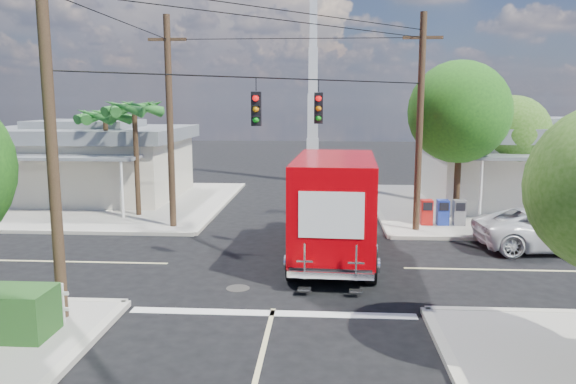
{
  "coord_description": "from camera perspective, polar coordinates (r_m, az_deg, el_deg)",
  "views": [
    {
      "loc": [
        1.32,
        -18.21,
        5.48
      ],
      "look_at": [
        0.0,
        2.0,
        2.2
      ],
      "focal_mm": 35.0,
      "sensor_mm": 36.0,
      "label": 1
    }
  ],
  "objects": [
    {
      "name": "ground",
      "position": [
        19.07,
        -0.4,
        -7.51
      ],
      "size": [
        120.0,
        120.0,
        0.0
      ],
      "primitive_type": "plane",
      "color": "black",
      "rests_on": "ground"
    },
    {
      "name": "tree_ne_front",
      "position": [
        25.66,
        17.14,
        7.2
      ],
      "size": [
        4.21,
        4.14,
        6.66
      ],
      "color": "#422D1C",
      "rests_on": "sidewalk_ne"
    },
    {
      "name": "utility_poles",
      "position": [
        20.04,
        -4.63,
        6.86
      ],
      "size": [
        12.0,
        10.68,
        9.0
      ],
      "color": "#473321",
      "rests_on": "ground"
    },
    {
      "name": "delivery_truck",
      "position": [
        19.79,
        4.81,
        -1.41
      ],
      "size": [
        3.07,
        8.54,
        3.64
      ],
      "color": "black",
      "rests_on": "ground"
    },
    {
      "name": "vending_boxes",
      "position": [
        25.41,
        15.44,
        -2.0
      ],
      "size": [
        1.9,
        0.5,
        1.1
      ],
      "color": "red",
      "rests_on": "sidewalk_ne"
    },
    {
      "name": "sidewalk_nw",
      "position": [
        32.01,
        -18.73,
        -1.02
      ],
      "size": [
        14.12,
        14.12,
        0.14
      ],
      "color": "#A9A399",
      "rests_on": "ground"
    },
    {
      "name": "parked_car",
      "position": [
        23.05,
        25.38,
        -3.46
      ],
      "size": [
        5.78,
        2.91,
        1.57
      ],
      "primitive_type": "imported",
      "rotation": [
        0.0,
        0.0,
        1.63
      ],
      "color": "silver",
      "rests_on": "ground"
    },
    {
      "name": "building_nw",
      "position": [
        33.6,
        -19.66,
        3.1
      ],
      "size": [
        10.8,
        10.2,
        4.3
      ],
      "color": "beige",
      "rests_on": "sidewalk_nw"
    },
    {
      "name": "road_markings",
      "position": [
        17.66,
        -0.75,
        -8.86
      ],
      "size": [
        32.0,
        32.0,
        0.01
      ],
      "color": "beige",
      "rests_on": "ground"
    },
    {
      "name": "building_ne",
      "position": [
        32.33,
        23.98,
        2.8
      ],
      "size": [
        11.8,
        10.2,
        4.5
      ],
      "color": "beige",
      "rests_on": "sidewalk_ne"
    },
    {
      "name": "sidewalk_ne",
      "position": [
        31.09,
        21.59,
        -1.47
      ],
      "size": [
        14.12,
        14.12,
        0.14
      ],
      "color": "#A9A399",
      "rests_on": "ground"
    },
    {
      "name": "palm_nw_back",
      "position": [
        29.3,
        -18.08,
        7.17
      ],
      "size": [
        3.01,
        3.08,
        5.19
      ],
      "color": "#422D1C",
      "rests_on": "sidewalk_nw"
    },
    {
      "name": "tree_ne_back",
      "position": [
        28.49,
        21.19,
        5.98
      ],
      "size": [
        3.77,
        3.66,
        5.82
      ],
      "color": "#422D1C",
      "rests_on": "sidewalk_ne"
    },
    {
      "name": "palm_nw_front",
      "position": [
        27.19,
        -15.34,
        7.95
      ],
      "size": [
        3.01,
        3.08,
        5.59
      ],
      "color": "#422D1C",
      "rests_on": "sidewalk_nw"
    },
    {
      "name": "radio_tower",
      "position": [
        38.22,
        2.55,
        9.43
      ],
      "size": [
        0.8,
        0.8,
        17.0
      ],
      "color": "silver",
      "rests_on": "ground"
    }
  ]
}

